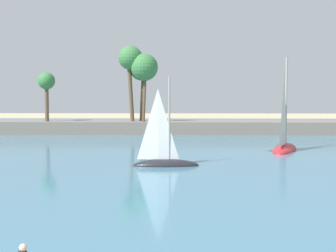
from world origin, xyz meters
The scene contains 4 objects.
sea centered at (0.00, 54.87, 0.03)m, with size 220.00×92.74×0.06m, color teal.
palm_headland centered at (-1.31, 61.24, 2.41)m, with size 102.38×6.18×12.36m.
sailboat_near_shore centered at (11.34, 41.38, 0.95)m, with size 4.45×7.06×9.86m.
sailboat_mid_bay centered at (-0.13, 31.61, 0.73)m, with size 5.21×1.78×7.47m.
Camera 1 is at (1.04, -3.76, 5.63)m, focal length 49.14 mm.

